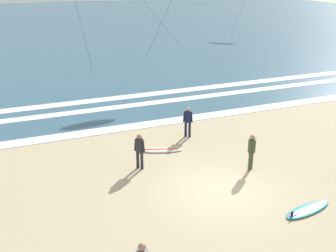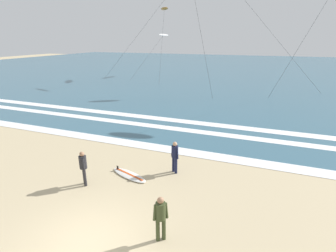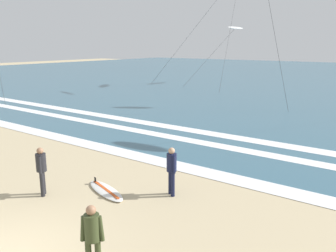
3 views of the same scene
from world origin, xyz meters
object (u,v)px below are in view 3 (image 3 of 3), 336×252
Objects in this scene: surfer_mid_group at (172,167)px; kite_white_far_left at (235,28)px; surfer_foreground_main at (41,167)px; surfer_right_near at (92,234)px; surfboard_left_pile at (106,190)px.

kite_white_far_left reaches higher than surfer_mid_group.
surfer_foreground_main is 1.00× the size of surfer_right_near.
surfer_right_near is at bearing -76.73° from surfer_mid_group.
surfboard_left_pile is 0.25× the size of kite_white_far_left.
surfer_mid_group is at bearing -67.70° from kite_white_far_left.
surfer_mid_group is at bearing 29.33° from surfboard_left_pile.
surfer_right_near is at bearing -22.84° from surfer_foreground_main.
surfer_foreground_main is 0.18× the size of kite_white_far_left.
surfer_mid_group is 0.73× the size of surfboard_left_pile.
kite_white_far_left reaches higher than surfer_right_near.
surfer_foreground_main is at bearing -144.22° from surfer_mid_group.
surfer_mid_group is 35.18m from kite_white_far_left.
surfer_mid_group is (3.36, 2.42, 0.00)m from surfer_foreground_main.
surfer_right_near is 39.46m from kite_white_far_left.
surfer_right_near is 0.18× the size of kite_white_far_left.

